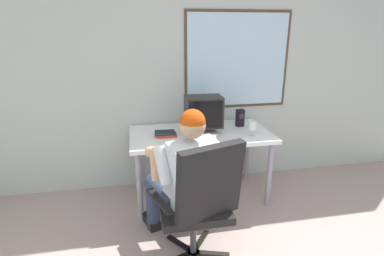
% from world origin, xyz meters
% --- Properties ---
extents(wall_rear, '(5.99, 0.08, 2.79)m').
position_xyz_m(wall_rear, '(0.01, 2.55, 1.40)').
color(wall_rear, '#B2BAB7').
rests_on(wall_rear, ground).
extents(desk, '(1.43, 0.75, 0.74)m').
position_xyz_m(desk, '(-0.12, 2.11, 0.66)').
color(desk, gray).
rests_on(desk, ground).
extents(office_chair, '(0.69, 0.62, 1.03)m').
position_xyz_m(office_chair, '(-0.33, 1.15, 0.58)').
color(office_chair, black).
rests_on(office_chair, ground).
extents(person_seated, '(0.66, 0.85, 1.21)m').
position_xyz_m(person_seated, '(-0.41, 1.41, 0.64)').
color(person_seated, '#2A364F').
rests_on(person_seated, ground).
extents(crt_monitor, '(0.38, 0.27, 0.38)m').
position_xyz_m(crt_monitor, '(-0.09, 2.11, 0.95)').
color(crt_monitor, beige).
rests_on(crt_monitor, desk).
extents(wine_glass, '(0.09, 0.09, 0.16)m').
position_xyz_m(wine_glass, '(0.35, 1.91, 0.84)').
color(wine_glass, silver).
rests_on(wine_glass, desk).
extents(desk_speaker, '(0.09, 0.08, 0.19)m').
position_xyz_m(desk_speaker, '(0.35, 2.25, 0.83)').
color(desk_speaker, black).
rests_on(desk_speaker, desk).
extents(book_stack, '(0.22, 0.15, 0.05)m').
position_xyz_m(book_stack, '(-0.48, 2.08, 0.76)').
color(book_stack, red).
rests_on(book_stack, desk).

